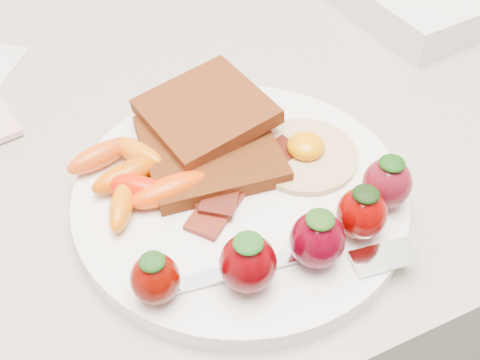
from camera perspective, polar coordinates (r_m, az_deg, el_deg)
name	(u,v)px	position (r m, az deg, el deg)	size (l,w,h in m)	color
counter	(219,330)	(0.95, -1.97, -14.02)	(2.00, 0.60, 0.90)	gray
plate	(240,196)	(0.49, 0.00, -1.53)	(0.27, 0.27, 0.02)	white
toast_lower	(210,149)	(0.51, -2.89, 2.91)	(0.11, 0.11, 0.01)	black
toast_upper	(206,111)	(0.52, -3.29, 6.55)	(0.10, 0.10, 0.01)	#4D1D05
fried_egg	(305,153)	(0.51, 6.19, 2.58)	(0.11, 0.11, 0.02)	#F1EDC3
bacon_strips	(236,176)	(0.49, -0.41, 0.43)	(0.12, 0.11, 0.01)	#4E0806
baby_carrots	(134,177)	(0.49, -10.04, 0.25)	(0.10, 0.10, 0.02)	#CA5200
strawberries	(304,232)	(0.43, 6.07, -4.94)	(0.23, 0.06, 0.05)	#580500
fork	(314,262)	(0.44, 7.02, -7.70)	(0.17, 0.06, 0.00)	white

